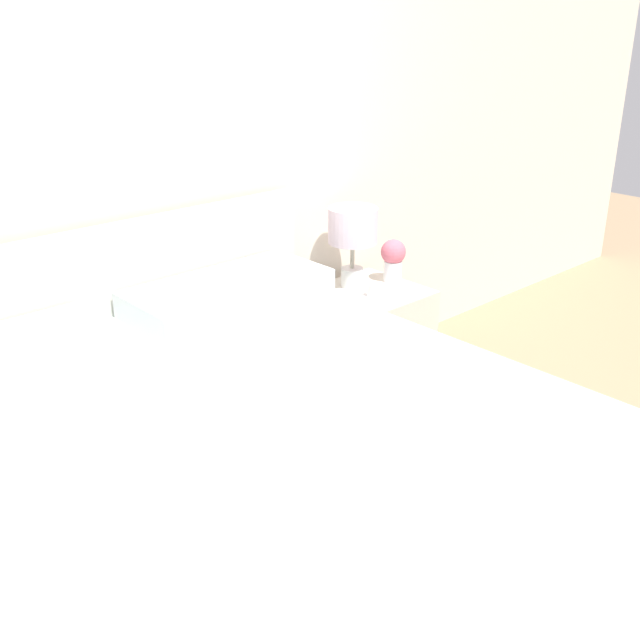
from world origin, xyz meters
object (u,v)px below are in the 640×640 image
object	(u,v)px
bed	(259,511)
nightstand	(370,340)
table_lamp	(353,231)
teacup	(375,291)
flower_vase	(393,258)

from	to	relation	value
bed	nightstand	world-z (taller)	bed
nightstand	table_lamp	world-z (taller)	table_lamp
table_lamp	teacup	xyz separation A→B (m)	(-0.03, -0.17, -0.24)
table_lamp	flower_vase	distance (m)	0.26
flower_vase	table_lamp	bearing A→B (deg)	157.99
bed	nightstand	size ratio (longest dim) A/B	4.17
flower_vase	nightstand	bearing A→B (deg)	-174.15
bed	teacup	distance (m)	1.37
nightstand	teacup	world-z (taller)	teacup
teacup	table_lamp	bearing A→B (deg)	81.26
table_lamp	flower_vase	xyz separation A→B (m)	(0.19, -0.08, -0.15)
nightstand	flower_vase	world-z (taller)	flower_vase
bed	flower_vase	bearing A→B (deg)	28.41
bed	teacup	bearing A→B (deg)	29.31
bed	teacup	size ratio (longest dim) A/B	18.58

